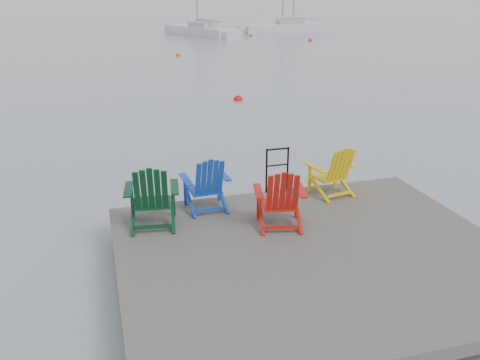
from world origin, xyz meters
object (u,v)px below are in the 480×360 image
object	(u,v)px
buoy_b	(178,56)
buoy_c	(310,41)
sailboat_far	(286,29)
chair_blue	(207,183)
buoy_d	(251,36)
handrail	(277,166)
sailboat_near	(201,32)
chair_green	(152,195)
buoy_a	(238,100)
chair_red	(281,198)
chair_yellow	(334,170)
sailboat_mid	(294,25)

from	to	relation	value
buoy_b	buoy_c	bearing A→B (deg)	28.71
sailboat_far	buoy_b	distance (m)	20.26
chair_blue	buoy_d	world-z (taller)	chair_blue
handrail	buoy_d	xyz separation A→B (m)	(11.10, 37.55, -1.04)
chair_blue	buoy_d	size ratio (longest dim) A/B	3.11
sailboat_near	buoy_b	world-z (taller)	sailboat_near
chair_green	buoy_c	world-z (taller)	chair_green
buoy_d	buoy_a	bearing A→B (deg)	-108.25
chair_blue	buoy_d	xyz separation A→B (m)	(12.62, 38.04, -1.02)
chair_red	buoy_d	size ratio (longest dim) A/B	3.21
chair_blue	chair_green	bearing A→B (deg)	-160.57
sailboat_far	buoy_b	bearing A→B (deg)	139.45
handrail	chair_red	distance (m)	1.60
buoy_a	buoy_d	distance (m)	28.16
chair_green	chair_yellow	xyz separation A→B (m)	(3.53, 0.42, -0.06)
handrail	chair_blue	world-z (taller)	chair_blue
sailboat_mid	chair_blue	bearing A→B (deg)	-103.75
chair_red	buoy_b	world-z (taller)	chair_red
buoy_d	buoy_c	bearing A→B (deg)	-57.25
chair_green	handrail	bearing A→B (deg)	27.29
buoy_a	handrail	bearing A→B (deg)	-101.92
handrail	sailboat_far	size ratio (longest dim) A/B	0.08
chair_yellow	buoy_a	distance (m)	11.41
chair_yellow	buoy_d	size ratio (longest dim) A/B	3.05
buoy_a	buoy_c	distance (m)	24.56
chair_green	chair_yellow	distance (m)	3.55
handrail	buoy_a	distance (m)	11.09
buoy_c	buoy_d	distance (m)	6.58
chair_red	buoy_b	bearing A→B (deg)	96.73
sailboat_far	buoy_d	bearing A→B (deg)	122.51
buoy_d	chair_green	bearing A→B (deg)	-109.54
buoy_a	buoy_b	distance (m)	14.42
sailboat_near	buoy_c	xyz separation A→B (m)	(7.85, -7.48, -0.35)
chair_green	chair_yellow	bearing A→B (deg)	14.58
chair_red	sailboat_far	size ratio (longest dim) A/B	0.09
chair_yellow	buoy_d	bearing A→B (deg)	64.35
sailboat_mid	buoy_b	xyz separation A→B (m)	(-16.32, -20.37, -0.36)
chair_red	buoy_a	world-z (taller)	chair_red
sailboat_near	buoy_b	bearing A→B (deg)	-130.83
chair_red	buoy_a	distance (m)	12.67
handrail	buoy_b	bearing A→B (deg)	84.90
buoy_d	chair_red	bearing A→B (deg)	-106.53
chair_green	sailboat_mid	distance (m)	51.07
sailboat_far	chair_green	bearing A→B (deg)	157.21
buoy_a	sailboat_far	bearing A→B (deg)	65.58
chair_green	buoy_d	world-z (taller)	chair_green
chair_green	chair_red	bearing A→B (deg)	-8.88
chair_blue	chair_red	xyz separation A→B (m)	(1.03, -1.03, 0.02)
chair_blue	buoy_a	world-z (taller)	chair_blue
buoy_b	buoy_d	world-z (taller)	buoy_b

